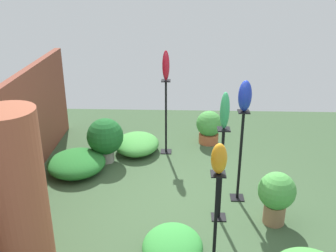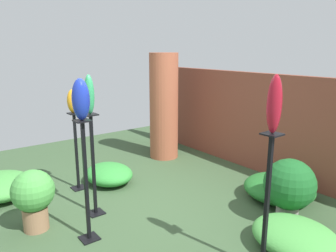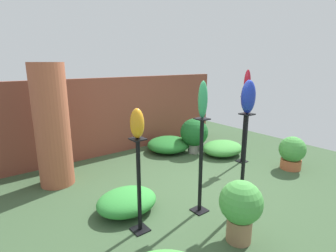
# 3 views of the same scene
# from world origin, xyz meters

# --- Properties ---
(ground_plane) EXTENTS (8.00, 8.00, 0.00)m
(ground_plane) POSITION_xyz_m (0.00, 0.00, 0.00)
(ground_plane) COLOR #385133
(brick_wall_back) EXTENTS (5.60, 0.12, 1.71)m
(brick_wall_back) POSITION_xyz_m (0.00, 2.38, 0.86)
(brick_wall_back) COLOR brown
(brick_wall_back) RESTS_ON ground
(brick_pillar) EXTENTS (0.55, 0.55, 2.04)m
(brick_pillar) POSITION_xyz_m (-1.63, 1.50, 1.02)
(brick_pillar) COLOR #9E5138
(brick_pillar) RESTS_ON ground
(pedestal_cobalt) EXTENTS (0.20, 0.20, 1.38)m
(pedestal_cobalt) POSITION_xyz_m (0.20, -0.93, 0.64)
(pedestal_cobalt) COLOR black
(pedestal_cobalt) RESTS_ON ground
(pedestal_amber) EXTENTS (0.20, 0.20, 1.19)m
(pedestal_amber) POSITION_xyz_m (-1.19, -0.47, 0.55)
(pedestal_amber) COLOR black
(pedestal_amber) RESTS_ON ground
(pedestal_ruby) EXTENTS (0.20, 0.20, 1.38)m
(pedestal_ruby) POSITION_xyz_m (1.73, 0.20, 0.64)
(pedestal_ruby) COLOR black
(pedestal_ruby) RESTS_ON ground
(pedestal_jade) EXTENTS (0.20, 0.20, 1.33)m
(pedestal_jade) POSITION_xyz_m (-0.30, -0.61, 0.61)
(pedestal_jade) COLOR black
(pedestal_jade) RESTS_ON ground
(art_vase_cobalt) EXTENTS (0.18, 0.18, 0.43)m
(art_vase_cobalt) POSITION_xyz_m (0.20, -0.93, 1.60)
(art_vase_cobalt) COLOR #192D9E
(art_vase_cobalt) RESTS_ON pedestal_cobalt
(art_vase_amber) EXTENTS (0.16, 0.17, 0.35)m
(art_vase_amber) POSITION_xyz_m (-1.19, -0.47, 1.37)
(art_vase_amber) COLOR orange
(art_vase_amber) RESTS_ON pedestal_amber
(art_vase_ruby) EXTENTS (0.13, 0.13, 0.52)m
(art_vase_ruby) POSITION_xyz_m (1.73, 0.20, 1.64)
(art_vase_ruby) COLOR maroon
(art_vase_ruby) RESTS_ON pedestal_ruby
(art_vase_jade) EXTENTS (0.13, 0.12, 0.48)m
(art_vase_jade) POSITION_xyz_m (-0.30, -0.61, 1.57)
(art_vase_jade) COLOR #2D9356
(art_vase_jade) RESTS_ON pedestal_jade
(potted_plant_mid_right) EXTENTS (0.63, 0.63, 0.80)m
(potted_plant_mid_right) POSITION_xyz_m (1.32, 1.24, 0.46)
(potted_plant_mid_right) COLOR gray
(potted_plant_mid_right) RESTS_ON ground
(potted_plant_back_center) EXTENTS (0.50, 0.50, 0.74)m
(potted_plant_back_center) POSITION_xyz_m (-0.37, -1.34, 0.44)
(potted_plant_back_center) COLOR #936B4C
(potted_plant_back_center) RESTS_ON ground
(foliage_bed_east) EXTENTS (1.00, 0.96, 0.33)m
(foliage_bed_east) POSITION_xyz_m (0.91, 1.66, 0.17)
(foliage_bed_east) COLOR #236B28
(foliage_bed_east) RESTS_ON ground
(foliage_bed_west) EXTENTS (1.03, 0.91, 0.32)m
(foliage_bed_west) POSITION_xyz_m (-1.62, -1.48, 0.16)
(foliage_bed_west) COLOR #479942
(foliage_bed_west) RESTS_ON ground
(foliage_bed_center) EXTENTS (0.86, 0.72, 0.30)m
(foliage_bed_center) POSITION_xyz_m (-1.10, 0.01, 0.15)
(foliage_bed_center) COLOR #338C38
(foliage_bed_center) RESTS_ON ground
(foliage_bed_rear) EXTENTS (0.95, 0.82, 0.30)m
(foliage_bed_rear) POSITION_xyz_m (1.74, 0.74, 0.15)
(foliage_bed_rear) COLOR #479942
(foliage_bed_rear) RESTS_ON ground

